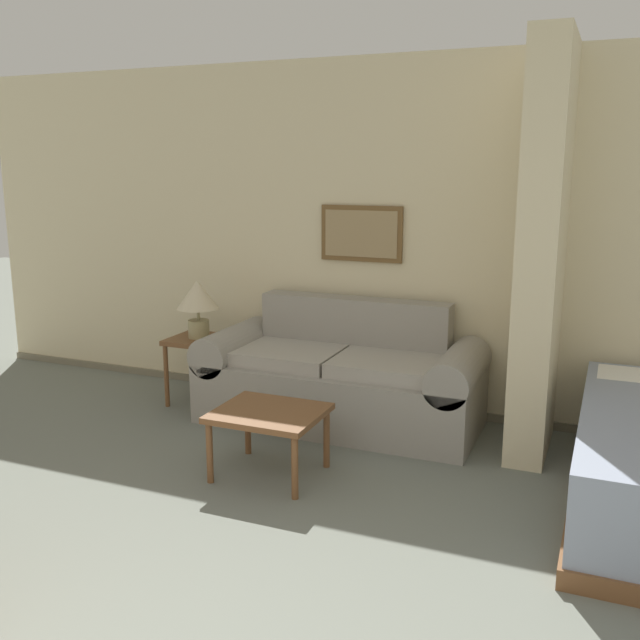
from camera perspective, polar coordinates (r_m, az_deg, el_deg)
name	(u,v)px	position (r m, az deg, el deg)	size (l,w,h in m)	color
wall_back	(410,240)	(5.32, 7.22, 6.38)	(7.74, 0.16, 2.60)	beige
wall_partition_pillar	(542,252)	(4.69, 17.34, 5.19)	(0.24, 0.80, 2.60)	beige
couch	(341,378)	(5.16, 1.68, -4.70)	(2.01, 0.84, 0.87)	gray
coffee_table	(269,418)	(4.29, -4.09, -7.86)	(0.63, 0.55, 0.41)	brown
side_table	(200,349)	(5.62, -9.61, -2.28)	(0.44, 0.44, 0.52)	brown
table_lamp	(198,299)	(5.54, -9.76, 1.65)	(0.32, 0.32, 0.45)	tan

